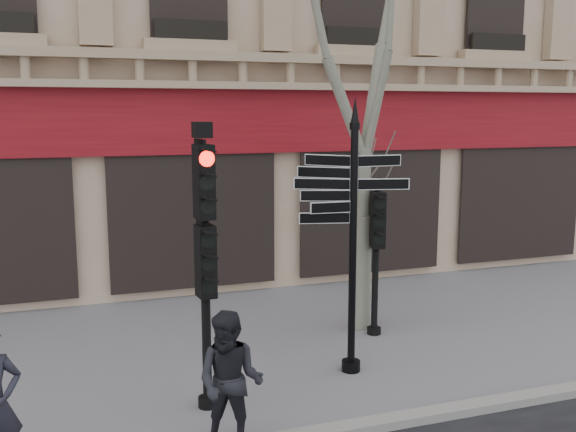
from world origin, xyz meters
name	(u,v)px	position (x,y,z in m)	size (l,w,h in m)	color
ground	(263,393)	(0.00, 0.00, 0.00)	(80.00, 80.00, 0.00)	slate
fingerpost	(354,191)	(1.45, 0.31, 2.69)	(2.20, 2.20, 4.00)	black
traffic_signal_main	(204,232)	(-0.80, -0.15, 2.32)	(0.43, 0.33, 3.68)	black
traffic_signal_secondary	(376,236)	(2.49, 1.64, 1.73)	(0.48, 0.39, 2.48)	black
plane_tree	(367,11)	(2.41, 2.00, 5.43)	(2.91, 2.91, 7.74)	gray
pedestrian_b	(230,382)	(-0.77, -1.30, 0.81)	(0.79, 0.61, 1.62)	black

